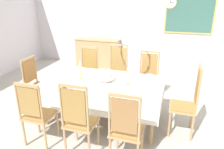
{
  "coord_description": "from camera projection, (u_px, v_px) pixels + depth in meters",
  "views": [
    {
      "loc": [
        1.2,
        -3.24,
        2.25
      ],
      "look_at": [
        0.17,
        0.06,
        0.94
      ],
      "focal_mm": 34.17,
      "sensor_mm": 36.0,
      "label": 1
    }
  ],
  "objects": [
    {
      "name": "ground",
      "position": [
        102.0,
        122.0,
        4.03
      ],
      "size": [
        7.29,
        6.79,
        0.04
      ],
      "primitive_type": "cube",
      "color": "#B3ADA6"
    },
    {
      "name": "back_wall",
      "position": [
        139.0,
        20.0,
        6.56
      ],
      "size": [
        7.29,
        0.08,
        3.02
      ],
      "primitive_type": "cube",
      "color": "silver",
      "rests_on": "ground"
    },
    {
      "name": "dining_table",
      "position": [
        104.0,
        85.0,
        3.86
      ],
      "size": [
        2.1,
        1.16,
        0.78
      ],
      "color": "tan",
      "rests_on": "ground"
    },
    {
      "name": "tablecloth",
      "position": [
        104.0,
        86.0,
        3.87
      ],
      "size": [
        2.12,
        1.18,
        0.37
      ],
      "color": "white",
      "rests_on": "dining_table"
    },
    {
      "name": "chair_south_a",
      "position": [
        36.0,
        112.0,
        3.24
      ],
      "size": [
        0.44,
        0.42,
        1.09
      ],
      "color": "tan",
      "rests_on": "ground"
    },
    {
      "name": "chair_north_a",
      "position": [
        88.0,
        70.0,
        5.0
      ],
      "size": [
        0.44,
        0.42,
        1.13
      ],
      "rotation": [
        0.0,
        0.0,
        3.14
      ],
      "color": "tan",
      "rests_on": "ground"
    },
    {
      "name": "chair_south_b",
      "position": [
        79.0,
        119.0,
        3.02
      ],
      "size": [
        0.44,
        0.42,
        1.17
      ],
      "color": "tan",
      "rests_on": "ground"
    },
    {
      "name": "chair_north_b",
      "position": [
        117.0,
        72.0,
        4.79
      ],
      "size": [
        0.44,
        0.42,
        1.22
      ],
      "rotation": [
        0.0,
        0.0,
        3.14
      ],
      "color": "tan",
      "rests_on": "ground"
    },
    {
      "name": "chair_south_c",
      "position": [
        126.0,
        128.0,
        2.84
      ],
      "size": [
        0.44,
        0.42,
        1.13
      ],
      "color": "tan",
      "rests_on": "ground"
    },
    {
      "name": "chair_north_c",
      "position": [
        148.0,
        77.0,
        4.6
      ],
      "size": [
        0.44,
        0.42,
        1.13
      ],
      "rotation": [
        0.0,
        0.0,
        3.14
      ],
      "color": "tan",
      "rests_on": "ground"
    },
    {
      "name": "chair_head_west",
      "position": [
        36.0,
        83.0,
        4.32
      ],
      "size": [
        0.42,
        0.44,
        1.08
      ],
      "rotation": [
        0.0,
        0.0,
        -1.57
      ],
      "color": "tan",
      "rests_on": "ground"
    },
    {
      "name": "chair_head_east",
      "position": [
        188.0,
        101.0,
        3.49
      ],
      "size": [
        0.42,
        0.44,
        1.23
      ],
      "rotation": [
        0.0,
        0.0,
        1.57
      ],
      "color": "tan",
      "rests_on": "ground"
    },
    {
      "name": "soup_tureen",
      "position": [
        106.0,
        75.0,
        3.78
      ],
      "size": [
        0.32,
        0.32,
        0.25
      ],
      "color": "white",
      "rests_on": "tablecloth"
    },
    {
      "name": "candlestick_west",
      "position": [
        80.0,
        72.0,
        3.91
      ],
      "size": [
        0.07,
        0.07,
        0.35
      ],
      "color": "gold",
      "rests_on": "tablecloth"
    },
    {
      "name": "candlestick_east",
      "position": [
        128.0,
        77.0,
        3.66
      ],
      "size": [
        0.07,
        0.07,
        0.35
      ],
      "color": "gold",
      "rests_on": "tablecloth"
    },
    {
      "name": "bowl_near_left",
      "position": [
        149.0,
        76.0,
        4.03
      ],
      "size": [
        0.18,
        0.18,
        0.03
      ],
      "color": "white",
      "rests_on": "tablecloth"
    },
    {
      "name": "bowl_near_right",
      "position": [
        66.0,
        87.0,
        3.55
      ],
      "size": [
        0.2,
        0.2,
        0.04
      ],
      "color": "white",
      "rests_on": "tablecloth"
    },
    {
      "name": "bowl_far_left",
      "position": [
        107.0,
        72.0,
        4.25
      ],
      "size": [
        0.15,
        0.15,
        0.03
      ],
      "color": "white",
      "rests_on": "tablecloth"
    },
    {
      "name": "spoon_primary",
      "position": [
        155.0,
        77.0,
        4.03
      ],
      "size": [
        0.06,
        0.17,
        0.01
      ],
      "rotation": [
        0.0,
        0.0,
        0.25
      ],
      "color": "gold",
      "rests_on": "tablecloth"
    },
    {
      "name": "spoon_secondary",
      "position": [
        60.0,
        86.0,
        3.62
      ],
      "size": [
        0.04,
        0.18,
        0.01
      ],
      "rotation": [
        0.0,
        0.0,
        0.11
      ],
      "color": "gold",
      "rests_on": "tablecloth"
    },
    {
      "name": "sideboard",
      "position": [
        98.0,
        53.0,
        7.01
      ],
      "size": [
        1.44,
        0.48,
        0.9
      ],
      "rotation": [
        0.0,
        0.0,
        3.14
      ],
      "color": "tan",
      "rests_on": "ground"
    },
    {
      "name": "mounted_clock",
      "position": [
        170.0,
        2.0,
        6.07
      ],
      "size": [
        0.34,
        0.06,
        0.34
      ],
      "color": "#D1B251"
    },
    {
      "name": "framed_painting",
      "position": [
        189.0,
        15.0,
        6.04
      ],
      "size": [
        1.35,
        0.05,
        1.02
      ],
      "color": "#D1B251"
    }
  ]
}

